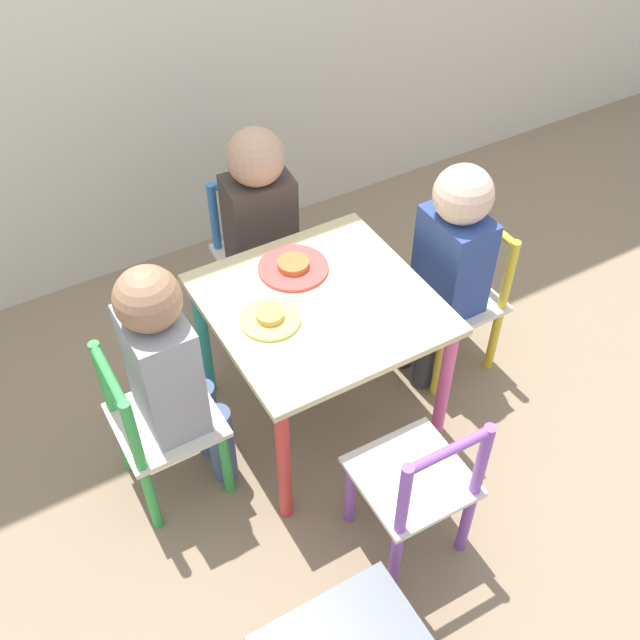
{
  "coord_description": "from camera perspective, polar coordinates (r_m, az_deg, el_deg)",
  "views": [
    {
      "loc": [
        -0.71,
        -1.23,
        1.8
      ],
      "look_at": [
        0.0,
        0.0,
        0.4
      ],
      "focal_mm": 42.0,
      "sensor_mm": 36.0,
      "label": 1
    }
  ],
  "objects": [
    {
      "name": "ground_plane",
      "position": [
        2.29,
        0.0,
        -7.08
      ],
      "size": [
        6.0,
        6.0,
        0.0
      ],
      "primitive_type": "plane",
      "color": "#8C755B"
    },
    {
      "name": "kids_table",
      "position": [
        2.0,
        0.0,
        -0.04
      ],
      "size": [
        0.56,
        0.56,
        0.47
      ],
      "color": "beige",
      "rests_on": "ground_plane"
    },
    {
      "name": "chair_blue",
      "position": [
        2.43,
        -4.75,
        4.75
      ],
      "size": [
        0.28,
        0.28,
        0.51
      ],
      "rotation": [
        0.0,
        0.0,
        -0.1
      ],
      "color": "silver",
      "rests_on": "ground_plane"
    },
    {
      "name": "chair_green",
      "position": [
        1.99,
        -12.18,
        -8.0
      ],
      "size": [
        0.26,
        0.26,
        0.51
      ],
      "rotation": [
        0.0,
        0.0,
        -4.71
      ],
      "color": "silver",
      "rests_on": "ground_plane"
    },
    {
      "name": "chair_yellow",
      "position": [
        2.31,
        10.38,
        1.59
      ],
      "size": [
        0.26,
        0.26,
        0.51
      ],
      "rotation": [
        0.0,
        0.0,
        -1.57
      ],
      "color": "silver",
      "rests_on": "ground_plane"
    },
    {
      "name": "chair_purple",
      "position": [
        1.86,
        7.4,
        -12.48
      ],
      "size": [
        0.26,
        0.26,
        0.51
      ],
      "rotation": [
        0.0,
        0.0,
        -3.16
      ],
      "color": "silver",
      "rests_on": "ground_plane"
    },
    {
      "name": "child_back",
      "position": [
        2.26,
        -4.49,
        7.71
      ],
      "size": [
        0.21,
        0.22,
        0.73
      ],
      "rotation": [
        0.0,
        0.0,
        -0.1
      ],
      "color": "#4C608E",
      "rests_on": "ground_plane"
    },
    {
      "name": "child_left",
      "position": [
        1.85,
        -11.37,
        -3.57
      ],
      "size": [
        0.21,
        0.2,
        0.75
      ],
      "rotation": [
        0.0,
        0.0,
        -4.71
      ],
      "color": "#4C608E",
      "rests_on": "ground_plane"
    },
    {
      "name": "child_right",
      "position": [
        2.16,
        9.76,
        4.76
      ],
      "size": [
        0.22,
        0.2,
        0.73
      ],
      "rotation": [
        0.0,
        0.0,
        -1.57
      ],
      "color": "#38383D",
      "rests_on": "ground_plane"
    },
    {
      "name": "plate_back",
      "position": [
        2.04,
        -2.06,
        4.07
      ],
      "size": [
        0.19,
        0.19,
        0.03
      ],
      "color": "#E54C47",
      "rests_on": "kids_table"
    },
    {
      "name": "plate_left",
      "position": [
        1.89,
        -3.83,
        0.15
      ],
      "size": [
        0.16,
        0.16,
        0.03
      ],
      "color": "#EADB66",
      "rests_on": "kids_table"
    }
  ]
}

